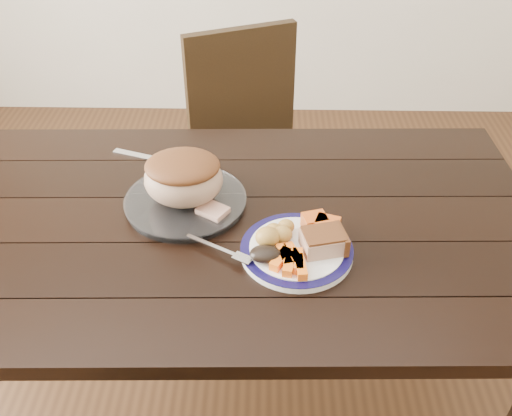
{
  "coord_description": "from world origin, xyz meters",
  "views": [
    {
      "loc": [
        0.1,
        -1.11,
        1.64
      ],
      "look_at": [
        0.08,
        -0.02,
        0.8
      ],
      "focal_mm": 40.0,
      "sensor_mm": 36.0,
      "label": 1
    }
  ],
  "objects_px": {
    "dinner_plate": "(297,251)",
    "serving_platter": "(186,203)",
    "dining_table": "(226,246)",
    "pork_slice": "(323,242)",
    "carving_knife": "(182,163)",
    "roast_joint": "(184,179)",
    "chair_far": "(252,144)",
    "fork": "(223,251)"
  },
  "relations": [
    {
      "from": "pork_slice",
      "to": "carving_knife",
      "type": "height_order",
      "value": "pork_slice"
    },
    {
      "from": "dinner_plate",
      "to": "fork",
      "type": "height_order",
      "value": "fork"
    },
    {
      "from": "dining_table",
      "to": "dinner_plate",
      "type": "height_order",
      "value": "dinner_plate"
    },
    {
      "from": "dinner_plate",
      "to": "serving_platter",
      "type": "height_order",
      "value": "serving_platter"
    },
    {
      "from": "dining_table",
      "to": "chair_far",
      "type": "bearing_deg",
      "value": 86.08
    },
    {
      "from": "pork_slice",
      "to": "roast_joint",
      "type": "xyz_separation_m",
      "value": [
        -0.34,
        0.18,
        0.04
      ]
    },
    {
      "from": "fork",
      "to": "carving_knife",
      "type": "distance_m",
      "value": 0.41
    },
    {
      "from": "serving_platter",
      "to": "chair_far",
      "type": "bearing_deg",
      "value": 77.32
    },
    {
      "from": "carving_knife",
      "to": "fork",
      "type": "bearing_deg",
      "value": -50.4
    },
    {
      "from": "serving_platter",
      "to": "pork_slice",
      "type": "xyz_separation_m",
      "value": [
        0.34,
        -0.18,
        0.03
      ]
    },
    {
      "from": "roast_joint",
      "to": "carving_knife",
      "type": "xyz_separation_m",
      "value": [
        -0.03,
        0.19,
        -0.08
      ]
    },
    {
      "from": "fork",
      "to": "chair_far",
      "type": "bearing_deg",
      "value": 117.11
    },
    {
      "from": "roast_joint",
      "to": "chair_far",
      "type": "bearing_deg",
      "value": 77.32
    },
    {
      "from": "pork_slice",
      "to": "dining_table",
      "type": "bearing_deg",
      "value": 150.89
    },
    {
      "from": "chair_far",
      "to": "serving_platter",
      "type": "relative_size",
      "value": 3.05
    },
    {
      "from": "chair_far",
      "to": "dining_table",
      "type": "bearing_deg",
      "value": 63.32
    },
    {
      "from": "dinner_plate",
      "to": "roast_joint",
      "type": "relative_size",
      "value": 1.32
    },
    {
      "from": "roast_joint",
      "to": "dining_table",
      "type": "bearing_deg",
      "value": -27.33
    },
    {
      "from": "fork",
      "to": "carving_knife",
      "type": "height_order",
      "value": "fork"
    },
    {
      "from": "dinner_plate",
      "to": "pork_slice",
      "type": "height_order",
      "value": "pork_slice"
    },
    {
      "from": "pork_slice",
      "to": "carving_knife",
      "type": "relative_size",
      "value": 0.3
    },
    {
      "from": "dining_table",
      "to": "pork_slice",
      "type": "distance_m",
      "value": 0.3
    },
    {
      "from": "dinner_plate",
      "to": "fork",
      "type": "xyz_separation_m",
      "value": [
        -0.17,
        -0.02,
        0.01
      ]
    },
    {
      "from": "dining_table",
      "to": "roast_joint",
      "type": "bearing_deg",
      "value": 152.67
    },
    {
      "from": "pork_slice",
      "to": "fork",
      "type": "height_order",
      "value": "pork_slice"
    },
    {
      "from": "dining_table",
      "to": "dinner_plate",
      "type": "bearing_deg",
      "value": -35.49
    },
    {
      "from": "serving_platter",
      "to": "roast_joint",
      "type": "height_order",
      "value": "roast_joint"
    },
    {
      "from": "dining_table",
      "to": "serving_platter",
      "type": "distance_m",
      "value": 0.15
    },
    {
      "from": "dinner_plate",
      "to": "pork_slice",
      "type": "bearing_deg",
      "value": -4.76
    },
    {
      "from": "chair_far",
      "to": "fork",
      "type": "height_order",
      "value": "chair_far"
    },
    {
      "from": "chair_far",
      "to": "fork",
      "type": "distance_m",
      "value": 0.91
    },
    {
      "from": "roast_joint",
      "to": "carving_knife",
      "type": "distance_m",
      "value": 0.21
    },
    {
      "from": "dining_table",
      "to": "dinner_plate",
      "type": "xyz_separation_m",
      "value": [
        0.18,
        -0.13,
        0.1
      ]
    },
    {
      "from": "chair_far",
      "to": "pork_slice",
      "type": "relative_size",
      "value": 9.86
    },
    {
      "from": "dining_table",
      "to": "fork",
      "type": "relative_size",
      "value": 9.96
    },
    {
      "from": "chair_far",
      "to": "pork_slice",
      "type": "height_order",
      "value": "chair_far"
    },
    {
      "from": "dining_table",
      "to": "pork_slice",
      "type": "xyz_separation_m",
      "value": [
        0.23,
        -0.13,
        0.13
      ]
    },
    {
      "from": "chair_far",
      "to": "dinner_plate",
      "type": "relative_size",
      "value": 3.55
    },
    {
      "from": "dinner_plate",
      "to": "roast_joint",
      "type": "distance_m",
      "value": 0.34
    },
    {
      "from": "dining_table",
      "to": "chair_far",
      "type": "xyz_separation_m",
      "value": [
        0.05,
        0.73,
        -0.13
      ]
    },
    {
      "from": "dinner_plate",
      "to": "chair_far",
      "type": "bearing_deg",
      "value": 98.38
    },
    {
      "from": "serving_platter",
      "to": "carving_knife",
      "type": "xyz_separation_m",
      "value": [
        -0.03,
        0.19,
        -0.0
      ]
    }
  ]
}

